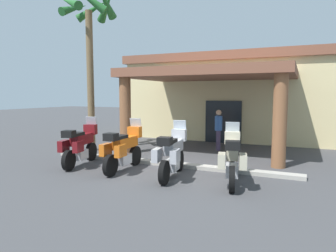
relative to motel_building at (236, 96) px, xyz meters
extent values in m
plane|color=#424244|center=(0.00, -9.10, -2.32)|extent=(80.00, 80.00, 0.00)
cube|color=beige|center=(0.00, 0.22, -0.27)|extent=(11.14, 6.28, 4.11)
cube|color=#1E2328|center=(0.00, -2.97, -1.27)|extent=(1.80, 0.10, 2.10)
cube|color=brown|center=(0.00, -5.33, 0.94)|extent=(6.71, 4.84, 0.35)
cylinder|color=brown|center=(-2.96, -7.35, -0.78)|extent=(0.46, 0.46, 3.09)
cylinder|color=brown|center=(2.95, -7.35, -0.78)|extent=(0.46, 0.46, 3.09)
cube|color=brown|center=(0.00, 0.22, 2.00)|extent=(11.54, 6.68, 0.44)
cylinder|color=black|center=(-3.39, -9.01, -1.99)|extent=(0.27, 0.67, 0.66)
cylinder|color=black|center=(-3.08, -10.53, -1.99)|extent=(0.27, 0.67, 0.66)
cube|color=silver|center=(-3.23, -9.79, -1.95)|extent=(0.43, 0.61, 0.32)
cube|color=maroon|center=(-3.26, -9.65, -1.44)|extent=(0.53, 1.19, 0.34)
cube|color=black|center=(-3.19, -9.99, -1.22)|extent=(0.40, 0.64, 0.10)
cube|color=maroon|center=(-3.39, -9.03, -1.17)|extent=(0.48, 0.32, 0.36)
cube|color=#B2BCC6|center=(-3.40, -8.95, -0.89)|extent=(0.42, 0.20, 0.36)
cube|color=maroon|center=(-3.36, -10.43, -1.56)|extent=(0.27, 0.47, 0.36)
cube|color=maroon|center=(-2.85, -10.33, -1.56)|extent=(0.27, 0.47, 0.36)
cube|color=black|center=(-3.09, -10.48, -1.15)|extent=(0.42, 0.39, 0.22)
cylinder|color=black|center=(-1.54, -9.01, -1.99)|extent=(0.17, 0.67, 0.66)
cylinder|color=black|center=(-1.47, -10.56, -1.99)|extent=(0.17, 0.67, 0.66)
cube|color=silver|center=(-1.50, -9.81, -1.95)|extent=(0.34, 0.57, 0.32)
cube|color=orange|center=(-1.51, -9.66, -1.44)|extent=(0.35, 1.16, 0.34)
cube|color=black|center=(-1.50, -10.01, -1.22)|extent=(0.31, 0.61, 0.10)
cube|color=orange|center=(-1.54, -9.03, -1.17)|extent=(0.45, 0.26, 0.36)
cube|color=#B2BCC6|center=(-1.54, -8.95, -0.89)|extent=(0.40, 0.14, 0.36)
cube|color=orange|center=(-1.74, -10.42, -1.56)|extent=(0.20, 0.45, 0.36)
cube|color=orange|center=(-1.22, -10.40, -1.56)|extent=(0.20, 0.45, 0.36)
cube|color=black|center=(-1.47, -10.51, -1.15)|extent=(0.37, 0.34, 0.22)
cylinder|color=black|center=(0.12, -9.12, -1.99)|extent=(0.22, 0.67, 0.66)
cylinder|color=black|center=(0.31, -10.65, -1.99)|extent=(0.22, 0.67, 0.66)
cube|color=silver|center=(0.22, -9.91, -1.95)|extent=(0.39, 0.60, 0.32)
cube|color=#B2B2B7|center=(0.20, -9.76, -1.44)|extent=(0.44, 1.18, 0.34)
cube|color=black|center=(0.25, -10.11, -1.22)|extent=(0.35, 0.63, 0.10)
cube|color=#B2B2B7|center=(0.12, -9.14, -1.17)|extent=(0.47, 0.29, 0.36)
cube|color=#B2BCC6|center=(0.11, -9.06, -0.89)|extent=(0.41, 0.17, 0.36)
cube|color=#B2B2B7|center=(0.04, -10.54, -1.56)|extent=(0.23, 0.46, 0.36)
cube|color=#B2B2B7|center=(0.55, -10.47, -1.56)|extent=(0.23, 0.46, 0.36)
cube|color=black|center=(0.31, -10.60, -1.15)|extent=(0.40, 0.36, 0.22)
cylinder|color=black|center=(1.77, -9.05, -1.99)|extent=(0.28, 0.67, 0.66)
cylinder|color=black|center=(2.11, -10.57, -1.99)|extent=(0.28, 0.67, 0.66)
cube|color=silver|center=(1.95, -9.83, -1.95)|extent=(0.43, 0.62, 0.32)
cube|color=beige|center=(1.91, -9.69, -1.44)|extent=(0.54, 1.19, 0.34)
cube|color=black|center=(1.99, -10.03, -1.22)|extent=(0.40, 0.65, 0.10)
cube|color=beige|center=(1.78, -9.07, -1.17)|extent=(0.48, 0.33, 0.36)
cube|color=#B2BCC6|center=(1.76, -8.99, -0.89)|extent=(0.42, 0.20, 0.36)
cube|color=beige|center=(1.82, -10.48, -1.56)|extent=(0.27, 0.47, 0.36)
cube|color=beige|center=(2.33, -10.36, -1.56)|extent=(0.27, 0.47, 0.36)
cube|color=black|center=(2.10, -10.52, -1.15)|extent=(0.42, 0.39, 0.22)
cylinder|color=#3F334C|center=(0.38, -5.25, -1.88)|extent=(0.14, 0.14, 0.87)
cylinder|color=#3F334C|center=(0.29, -5.10, -1.88)|extent=(0.14, 0.14, 0.87)
cylinder|color=#335999|center=(0.34, -5.17, -1.14)|extent=(0.32, 0.32, 0.62)
cylinder|color=#335999|center=(0.45, -5.36, -1.11)|extent=(0.09, 0.09, 0.59)
cylinder|color=#335999|center=(0.22, -4.98, -1.11)|extent=(0.09, 0.09, 0.59)
sphere|color=tan|center=(0.34, -5.17, -0.68)|extent=(0.24, 0.24, 0.24)
cylinder|color=brown|center=(-4.66, -7.36, 0.61)|extent=(0.29, 0.29, 5.87)
cone|color=#236028|center=(-3.88, -7.27, 3.84)|extent=(0.52, 1.49, 1.25)
cone|color=#236028|center=(-4.23, -6.70, 3.82)|extent=(1.45, 1.12, 1.19)
cone|color=#236028|center=(-4.98, -6.64, 3.79)|extent=(1.54, 0.97, 1.12)
cone|color=#236028|center=(-5.44, -7.30, 3.73)|extent=(0.47, 1.61, 0.93)
cone|color=#236028|center=(-4.98, -8.07, 3.72)|extent=(1.60, 0.99, 0.89)
cube|color=#ADA89E|center=(-0.64, -8.59, -2.26)|extent=(8.90, 0.36, 0.12)
camera|label=1|loc=(3.67, -17.89, 0.09)|focal=32.59mm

